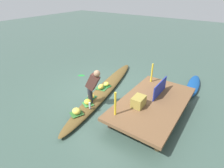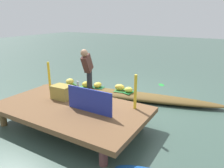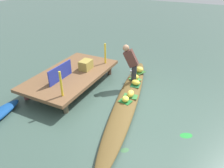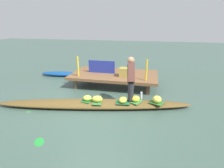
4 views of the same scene
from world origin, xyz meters
TOP-DOWN VIEW (x-y plane):
  - canal_water at (0.00, 0.00)m, footprint 40.00×40.00m
  - dock_platform at (0.17, 2.03)m, footprint 3.20×1.80m
  - vendor_boat at (0.00, 0.00)m, footprint 5.49×1.69m
  - moored_boat at (-2.35, 2.72)m, footprint 2.02×0.65m
  - leaf_mat_0 at (-0.18, -0.02)m, footprint 0.31×0.36m
  - banana_bunch_0 at (-0.18, -0.02)m, footprint 0.28×0.26m
  - leaf_mat_1 at (0.13, -0.05)m, footprint 0.31×0.44m
  - banana_bunch_1 at (0.13, -0.05)m, footprint 0.32×0.25m
  - leaf_mat_2 at (0.82, 0.06)m, footprint 0.41×0.32m
  - banana_bunch_2 at (0.82, 0.06)m, footprint 0.25×0.30m
  - leaf_mat_3 at (1.73, 0.27)m, footprint 0.46×0.43m
  - banana_bunch_3 at (1.73, 0.27)m, footprint 0.26×0.27m
  - leaf_mat_4 at (1.15, 0.21)m, footprint 0.42×0.43m
  - banana_bunch_4 at (1.15, 0.21)m, footprint 0.33×0.33m
  - vendor_person at (0.99, 0.32)m, footprint 0.27×0.52m
  - water_bottle at (1.30, 0.42)m, footprint 0.06×0.06m
  - market_banner at (-0.33, 2.03)m, footprint 1.02×0.03m
  - railing_post_west at (-1.03, 1.43)m, footprint 0.06×0.06m
  - railing_post_east at (1.37, 1.43)m, footprint 0.06×0.06m
  - produce_crate at (0.64, 1.76)m, footprint 0.45×0.33m
  - drifting_plant_0 at (-0.58, -1.75)m, footprint 0.32×0.35m
  - drifting_plant_1 at (-1.64, -0.65)m, footprint 0.23×0.23m

SIDE VIEW (x-z plane):
  - canal_water at x=0.00m, z-range 0.00..0.00m
  - drifting_plant_0 at x=-0.58m, z-range 0.00..0.01m
  - drifting_plant_1 at x=-1.64m, z-range 0.00..0.01m
  - vendor_boat at x=0.00m, z-range 0.00..0.19m
  - moored_boat at x=-2.35m, z-range 0.00..0.19m
  - leaf_mat_0 at x=-0.18m, z-range 0.19..0.20m
  - leaf_mat_1 at x=0.13m, z-range 0.19..0.20m
  - leaf_mat_2 at x=0.82m, z-range 0.19..0.20m
  - leaf_mat_3 at x=1.73m, z-range 0.19..0.20m
  - leaf_mat_4 at x=1.15m, z-range 0.19..0.20m
  - banana_bunch_0 at x=-0.18m, z-range 0.20..0.35m
  - banana_bunch_2 at x=0.82m, z-range 0.20..0.35m
  - banana_bunch_4 at x=1.15m, z-range 0.20..0.36m
  - banana_bunch_1 at x=0.13m, z-range 0.20..0.37m
  - banana_bunch_3 at x=1.73m, z-range 0.20..0.39m
  - water_bottle at x=1.30m, z-range 0.19..0.41m
  - dock_platform at x=0.17m, z-range 0.16..0.61m
  - produce_crate at x=0.64m, z-range 0.45..0.76m
  - market_banner at x=-0.33m, z-range 0.45..0.92m
  - railing_post_west at x=-1.03m, z-range 0.45..1.16m
  - railing_post_east at x=1.37m, z-range 0.45..1.16m
  - vendor_person at x=0.99m, z-range 0.28..1.48m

